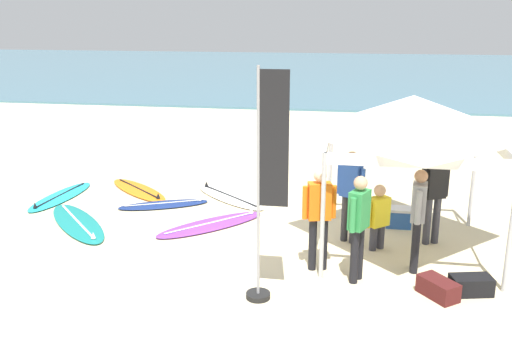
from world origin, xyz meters
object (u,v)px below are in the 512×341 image
Objects in this scene: surfboard_white at (230,197)px; cooler_box at (398,217)px; surfboard_navy at (164,204)px; gear_bag_near_tent at (438,288)px; gear_bag_by_pole at (471,285)px; surfboard_cyan at (61,196)px; person_grey at (418,213)px; person_yellow at (378,214)px; surfboard_orange at (139,190)px; person_blue at (350,191)px; surfboard_teal at (78,223)px; surfboard_purple at (211,224)px; banner_flag at (266,197)px; canopy_tent at (412,117)px; person_green at (359,221)px; person_black at (434,192)px; person_orange at (319,212)px.

cooler_box is at bearing -17.51° from surfboard_white.
surfboard_navy is (-1.30, -0.75, 0.00)m from surfboard_white.
gear_bag_by_pole is (0.50, 0.18, 0.00)m from gear_bag_near_tent.
surfboard_white is 3.82m from cooler_box.
gear_bag_by_pole is at bearing -20.95° from surfboard_cyan.
person_grey is 1.02m from person_yellow.
person_blue reaches higher than surfboard_orange.
gear_bag_by_pole reaches higher than surfboard_teal.
surfboard_white is 4.00m from person_yellow.
surfboard_purple is at bearing 169.34° from person_yellow.
surfboard_white is 0.63× the size of banner_flag.
surfboard_teal is (-6.30, 0.15, -2.35)m from canopy_tent.
surfboard_teal is 4.75× the size of cooler_box.
surfboard_purple is 3.57× the size of gear_bag_near_tent.
surfboard_teal and surfboard_white have the same top height.
banner_flag reaches higher than gear_bag_near_tent.
surfboard_cyan is at bearing 163.49° from surfboard_purple.
person_grey is 1.33m from gear_bag_by_pole.
person_yellow is (4.49, -1.59, 0.62)m from surfboard_navy.
person_grey is 1.00× the size of person_green.
person_blue is at bearing -18.46° from surfboard_navy.
cooler_box is at bearing 90.43° from canopy_tent.
person_blue is (-1.48, -0.18, 0.00)m from person_black.
surfboard_navy is at bearing 161.54° from person_blue.
person_green is at bearing 174.75° from gear_bag_by_pole.
canopy_tent is 1.68× the size of person_grey.
person_yellow is (-0.57, 0.78, -0.33)m from person_grey.
person_yellow is (3.19, -2.34, 0.62)m from surfboard_white.
surfboard_white is 1.25× the size of person_grey.
gear_bag_near_tent and gear_bag_by_pole have the same top height.
canopy_tent is 1.68× the size of person_green.
person_green is (-0.94, -0.52, 0.00)m from person_grey.
surfboard_orange is at bearing 141.83° from person_orange.
surfboard_white is 4.71m from person_green.
person_orange is at bearing -38.17° from surfboard_orange.
gear_bag_by_pole is at bearing -79.40° from person_black.
person_green is at bearing -52.22° from surfboard_white.
surfboard_purple is at bearing -40.19° from surfboard_orange.
person_blue is at bearing 94.97° from person_green.
gear_bag_by_pole reaches higher than surfboard_orange.
surfboard_teal is 1.19× the size of surfboard_navy.
person_green reaches higher than surfboard_white.
surfboard_white is 1.25× the size of person_black.
surfboard_purple is at bearing 155.49° from gear_bag_by_pole.
person_black is at bearing -24.60° from surfboard_white.
surfboard_orange is 1.24× the size of person_orange.
cooler_box is (7.46, -0.54, 0.16)m from surfboard_cyan.
surfboard_teal is 6.93m from gear_bag_near_tent.
canopy_tent is at bearing -7.97° from surfboard_purple.
surfboard_white is 1.25× the size of person_blue.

